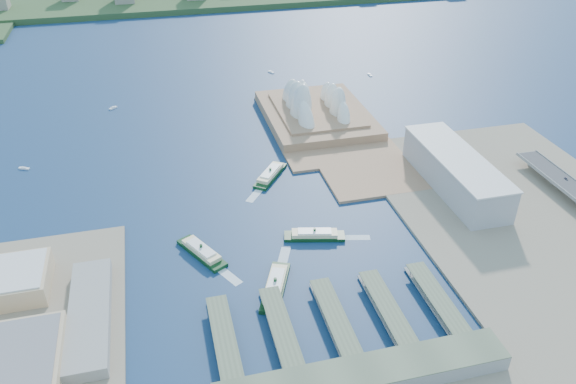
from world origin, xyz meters
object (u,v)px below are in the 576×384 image
object	(u,v)px
ferry_a	(201,250)
ferry_d	(315,233)
ferry_b	(270,173)
toaster_building	(455,172)
opera_house	(317,97)
ferry_c	(275,284)
car_c	(566,179)

from	to	relation	value
ferry_a	ferry_d	distance (m)	103.71
ferry_b	ferry_a	bearing A→B (deg)	-90.54
toaster_building	ferry_b	world-z (taller)	toaster_building
ferry_d	ferry_a	bearing A→B (deg)	103.42
opera_house	ferry_c	bearing A→B (deg)	-112.28
toaster_building	ferry_b	distance (m)	194.30
opera_house	ferry_d	world-z (taller)	opera_house
ferry_b	car_c	xyz separation A→B (m)	(289.64, -103.25, 9.99)
ferry_c	car_c	distance (m)	333.38
ferry_b	ferry_d	world-z (taller)	ferry_b
ferry_c	ferry_a	bearing A→B (deg)	-25.45
ferry_c	ferry_d	xyz separation A→B (m)	(50.69, 59.56, -0.51)
ferry_b	ferry_c	world-z (taller)	ferry_c
ferry_a	ferry_b	size ratio (longest dim) A/B	0.99
ferry_c	toaster_building	bearing A→B (deg)	-130.54
opera_house	toaster_building	xyz separation A→B (m)	(90.00, -200.00, -11.50)
toaster_building	car_c	distance (m)	114.07
toaster_building	car_c	size ratio (longest dim) A/B	33.15
opera_house	ferry_d	bearing A→B (deg)	-106.89
car_c	toaster_building	bearing A→B (deg)	163.03
ferry_a	ferry_b	distance (m)	146.91
toaster_building	ferry_c	distance (m)	241.55
car_c	opera_house	bearing A→B (deg)	130.47
opera_house	ferry_a	bearing A→B (deg)	-125.87
opera_house	toaster_building	size ratio (longest dim) A/B	1.16
toaster_building	car_c	xyz separation A→B (m)	(109.00, -33.25, -4.97)
ferry_c	car_c	size ratio (longest dim) A/B	13.04
ferry_a	ferry_c	world-z (taller)	ferry_c
ferry_b	car_c	distance (m)	307.65
ferry_d	car_c	size ratio (longest dim) A/B	11.89
ferry_d	ferry_b	bearing A→B (deg)	21.06
car_c	ferry_b	bearing A→B (deg)	160.38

